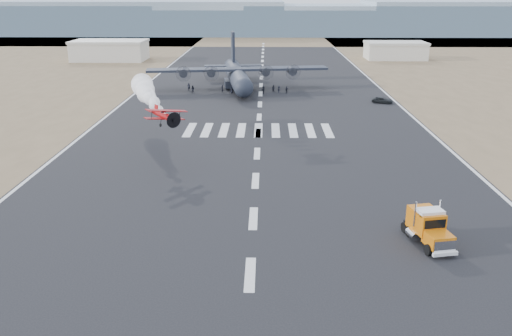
{
  "coord_description": "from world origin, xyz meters",
  "views": [
    {
      "loc": [
        1.28,
        -41.47,
        23.53
      ],
      "look_at": [
        0.19,
        17.12,
        4.0
      ],
      "focal_mm": 38.0,
      "sensor_mm": 36.0,
      "label": 1
    }
  ],
  "objects_px": {
    "hangar_left": "(110,50)",
    "crew_d": "(287,90)",
    "support_vehicle": "(382,100)",
    "crew_c": "(279,90)",
    "crew_b": "(193,89)",
    "semi_truck": "(428,226)",
    "crew_a": "(189,87)",
    "hangar_right": "(395,50)",
    "crew_h": "(273,89)",
    "crew_f": "(263,90)",
    "aerobatic_biplane": "(164,115)",
    "transport_aircraft": "(237,75)",
    "crew_g": "(222,89)",
    "crew_e": "(232,90)"
  },
  "relations": [
    {
      "from": "support_vehicle",
      "to": "crew_c",
      "type": "xyz_separation_m",
      "value": [
        -21.98,
        11.38,
        0.17
      ]
    },
    {
      "from": "aerobatic_biplane",
      "to": "crew_b",
      "type": "xyz_separation_m",
      "value": [
        -3.41,
        54.41,
        -6.2
      ]
    },
    {
      "from": "crew_b",
      "to": "crew_a",
      "type": "bearing_deg",
      "value": -63.95
    },
    {
      "from": "hangar_right",
      "to": "support_vehicle",
      "type": "xyz_separation_m",
      "value": [
        -19.68,
        -76.12,
        -2.39
      ]
    },
    {
      "from": "hangar_left",
      "to": "crew_c",
      "type": "xyz_separation_m",
      "value": [
        56.34,
        -59.74,
        -2.62
      ]
    },
    {
      "from": "hangar_left",
      "to": "crew_d",
      "type": "bearing_deg",
      "value": -45.99
    },
    {
      "from": "hangar_right",
      "to": "crew_f",
      "type": "xyz_separation_m",
      "value": [
        -45.34,
        -65.76,
        -2.09
      ]
    },
    {
      "from": "semi_truck",
      "to": "crew_a",
      "type": "xyz_separation_m",
      "value": [
        -34.32,
        81.41,
        -0.8
      ]
    },
    {
      "from": "semi_truck",
      "to": "crew_f",
      "type": "xyz_separation_m",
      "value": [
        -16.34,
        77.72,
        -0.8
      ]
    },
    {
      "from": "support_vehicle",
      "to": "crew_g",
      "type": "relative_size",
      "value": 2.47
    },
    {
      "from": "support_vehicle",
      "to": "crew_h",
      "type": "relative_size",
      "value": 2.71
    },
    {
      "from": "support_vehicle",
      "to": "crew_f",
      "type": "height_order",
      "value": "crew_f"
    },
    {
      "from": "crew_c",
      "to": "crew_d",
      "type": "relative_size",
      "value": 0.95
    },
    {
      "from": "transport_aircraft",
      "to": "crew_f",
      "type": "distance_m",
      "value": 10.46
    },
    {
      "from": "support_vehicle",
      "to": "crew_f",
      "type": "bearing_deg",
      "value": 90.65
    },
    {
      "from": "aerobatic_biplane",
      "to": "crew_a",
      "type": "distance_m",
      "value": 58.27
    },
    {
      "from": "crew_c",
      "to": "crew_h",
      "type": "bearing_deg",
      "value": 80.21
    },
    {
      "from": "hangar_left",
      "to": "crew_e",
      "type": "bearing_deg",
      "value": -53.11
    },
    {
      "from": "semi_truck",
      "to": "crew_a",
      "type": "height_order",
      "value": "semi_truck"
    },
    {
      "from": "hangar_right",
      "to": "support_vehicle",
      "type": "bearing_deg",
      "value": -104.5
    },
    {
      "from": "crew_e",
      "to": "crew_f",
      "type": "distance_m",
      "value": 7.46
    },
    {
      "from": "crew_f",
      "to": "crew_h",
      "type": "bearing_deg",
      "value": 151.76
    },
    {
      "from": "crew_b",
      "to": "hangar_left",
      "type": "bearing_deg",
      "value": -55.4
    },
    {
      "from": "semi_truck",
      "to": "crew_g",
      "type": "xyz_separation_m",
      "value": [
        -26.07,
        78.96,
        -0.81
      ]
    },
    {
      "from": "transport_aircraft",
      "to": "crew_c",
      "type": "height_order",
      "value": "transport_aircraft"
    },
    {
      "from": "crew_b",
      "to": "crew_c",
      "type": "relative_size",
      "value": 1.14
    },
    {
      "from": "crew_f",
      "to": "crew_h",
      "type": "relative_size",
      "value": 1.11
    },
    {
      "from": "semi_truck",
      "to": "support_vehicle",
      "type": "distance_m",
      "value": 68.01
    },
    {
      "from": "semi_truck",
      "to": "support_vehicle",
      "type": "xyz_separation_m",
      "value": [
        9.31,
        67.36,
        -1.09
      ]
    },
    {
      "from": "crew_e",
      "to": "aerobatic_biplane",
      "type": "bearing_deg",
      "value": -92.64
    },
    {
      "from": "aerobatic_biplane",
      "to": "transport_aircraft",
      "type": "bearing_deg",
      "value": 63.99
    },
    {
      "from": "hangar_right",
      "to": "crew_h",
      "type": "height_order",
      "value": "hangar_right"
    },
    {
      "from": "crew_e",
      "to": "crew_b",
      "type": "bearing_deg",
      "value": -175.6
    },
    {
      "from": "transport_aircraft",
      "to": "crew_d",
      "type": "xyz_separation_m",
      "value": [
        11.98,
        -7.26,
        -2.43
      ]
    },
    {
      "from": "semi_truck",
      "to": "crew_g",
      "type": "height_order",
      "value": "semi_truck"
    },
    {
      "from": "crew_c",
      "to": "crew_f",
      "type": "relative_size",
      "value": 0.86
    },
    {
      "from": "hangar_left",
      "to": "hangar_right",
      "type": "height_order",
      "value": "hangar_left"
    },
    {
      "from": "crew_b",
      "to": "semi_truck",
      "type": "bearing_deg",
      "value": 116.65
    },
    {
      "from": "crew_h",
      "to": "hangar_right",
      "type": "bearing_deg",
      "value": -87.79
    },
    {
      "from": "hangar_left",
      "to": "crew_c",
      "type": "relative_size",
      "value": 15.54
    },
    {
      "from": "hangar_right",
      "to": "crew_d",
      "type": "bearing_deg",
      "value": -121.46
    },
    {
      "from": "aerobatic_biplane",
      "to": "transport_aircraft",
      "type": "distance_m",
      "value": 62.37
    },
    {
      "from": "semi_truck",
      "to": "support_vehicle",
      "type": "relative_size",
      "value": 1.78
    },
    {
      "from": "crew_c",
      "to": "crew_f",
      "type": "bearing_deg",
      "value": 137.33
    },
    {
      "from": "hangar_right",
      "to": "crew_c",
      "type": "relative_size",
      "value": 13.01
    },
    {
      "from": "crew_b",
      "to": "crew_g",
      "type": "bearing_deg",
      "value": -168.93
    },
    {
      "from": "crew_d",
      "to": "crew_g",
      "type": "distance_m",
      "value": 15.21
    },
    {
      "from": "hangar_left",
      "to": "crew_d",
      "type": "distance_m",
      "value": 83.71
    },
    {
      "from": "aerobatic_biplane",
      "to": "crew_g",
      "type": "bearing_deg",
      "value": 66.57
    },
    {
      "from": "hangar_right",
      "to": "crew_a",
      "type": "bearing_deg",
      "value": -135.57
    }
  ]
}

